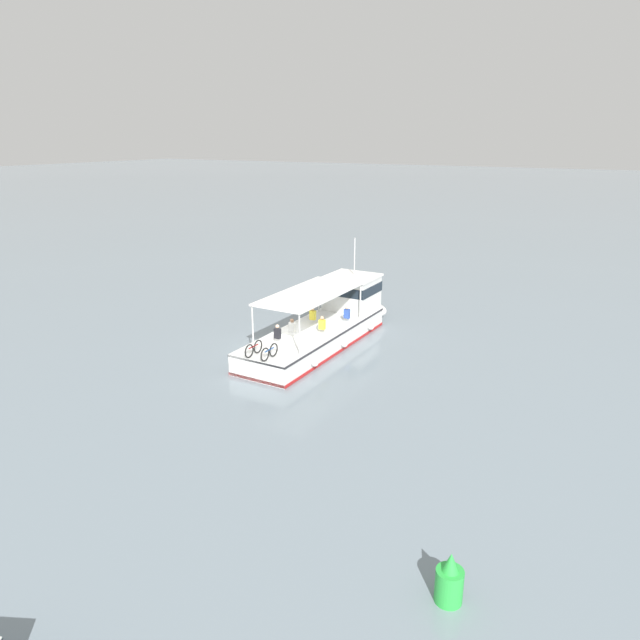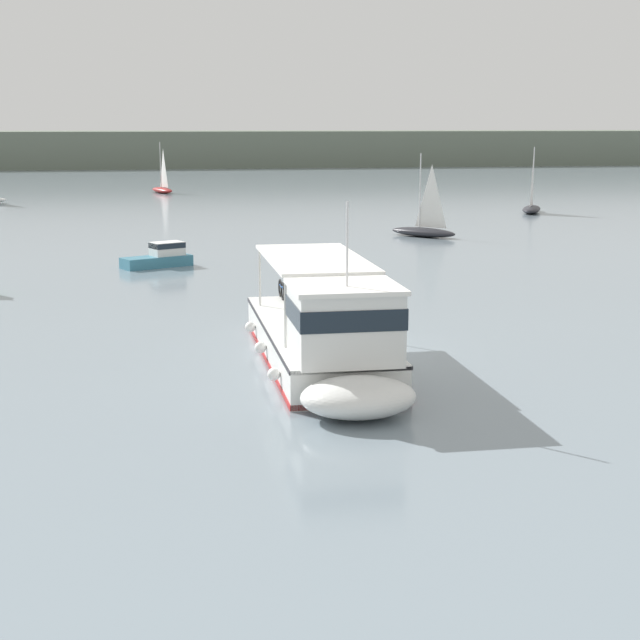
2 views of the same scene
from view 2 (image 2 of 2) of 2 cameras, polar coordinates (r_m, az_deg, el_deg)
The scene contains 7 objects.
ground_plane at distance 31.72m, azimuth 1.69°, elevation -1.72°, with size 400.00×400.00×0.00m, color gray.
distant_shoreline at distance 175.06m, azimuth -8.28°, elevation 10.02°, with size 400.00×28.00×6.06m, color #606B5B.
ferry_main at distance 28.45m, azimuth 0.34°, elevation -1.16°, with size 3.65×12.89×5.32m.
sailboat_outer_anchorage at distance 63.76m, azimuth 6.17°, elevation 5.40°, with size 4.22×4.53×5.40m.
sailboat_horizon_east at distance 82.51m, azimuth 12.41°, elevation 6.58°, with size 3.49×4.90×5.40m.
sailboat_far_right at distance 105.60m, azimuth -9.31°, elevation 7.72°, with size 2.89×4.99×5.40m.
motorboat_far_left at distance 50.66m, azimuth -9.41°, elevation 3.75°, with size 3.81×2.72×1.26m.
Camera 2 is at (-6.42, -30.20, 7.26)m, focal length 54.09 mm.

